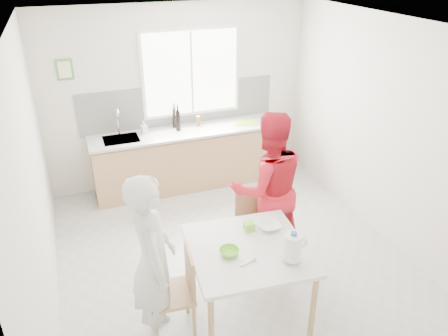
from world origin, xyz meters
The scene contains 21 objects.
ground centered at (0.00, 0.00, 0.00)m, with size 4.50×4.50×0.00m, color #B7B7B2.
room_shell centered at (0.00, 0.00, 1.64)m, with size 4.50×4.50×4.50m.
window centered at (0.20, 2.23, 1.70)m, with size 1.50×0.06×1.30m.
backsplash centered at (0.00, 2.24, 1.23)m, with size 3.00×0.02×0.65m, color white.
picture_frame centered at (-1.55, 2.23, 1.90)m, with size 0.22×0.03×0.28m.
kitchen_counter centered at (0.00, 1.95, 0.42)m, with size 2.84×0.64×1.37m.
dining_table centered at (-0.20, -0.90, 0.75)m, with size 1.18×1.18×0.84m.
chair_left centered at (-0.88, -0.84, 0.50)m, with size 0.45×0.45×0.90m.
chair_far centered at (0.23, -0.11, 0.50)m, with size 0.46×0.46×0.92m.
person_white centered at (-1.08, -0.82, 0.86)m, with size 0.63×0.41×1.73m, color silver.
person_red centered at (0.40, -0.07, 0.92)m, with size 0.89×0.70×1.84m, color red.
bowl_green centered at (-0.40, -0.93, 0.87)m, with size 0.18×0.18×0.06m, color #7CD631.
bowl_white centered at (0.13, -0.68, 0.87)m, with size 0.22×0.22×0.05m, color white.
milk_jug centered at (0.10, -1.21, 0.99)m, with size 0.22×0.16×0.28m.
green_box centered at (-0.07, -0.63, 0.88)m, with size 0.10×0.10×0.09m, color #7BD130.
spoon centered at (-0.30, -1.11, 0.85)m, with size 0.01×0.01×0.16m, color #A5A5AA.
cutting_board centered at (0.97, 1.94, 0.93)m, with size 0.35×0.25×0.01m, color #90C92E.
wine_bottle_a centered at (-0.10, 1.99, 1.08)m, with size 0.07×0.07×0.32m, color black.
wine_bottle_b centered at (-0.11, 2.13, 1.07)m, with size 0.07×0.07×0.30m, color black.
jar_amber centered at (0.23, 2.05, 1.00)m, with size 0.06×0.06×0.16m, color brown.
soap_bottle centered at (-0.60, 2.04, 1.01)m, with size 0.08×0.09×0.19m, color #999999.
Camera 1 is at (-1.56, -3.93, 3.36)m, focal length 35.00 mm.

